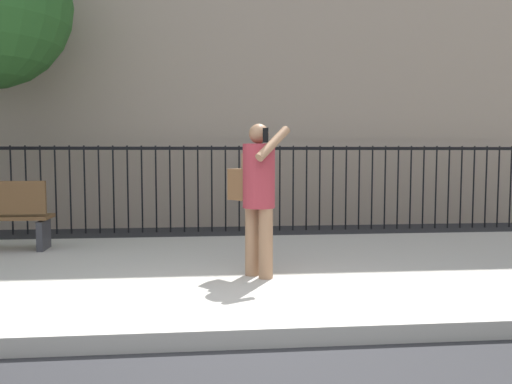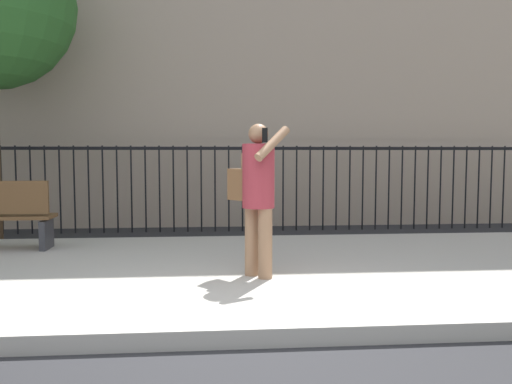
{
  "view_description": "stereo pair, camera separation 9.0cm",
  "coord_description": "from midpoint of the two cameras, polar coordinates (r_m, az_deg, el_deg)",
  "views": [
    {
      "loc": [
        -0.27,
        -3.78,
        1.47
      ],
      "look_at": [
        0.3,
        1.96,
        1.03
      ],
      "focal_mm": 36.55,
      "sensor_mm": 36.0,
      "label": 1
    },
    {
      "loc": [
        -0.18,
        -3.79,
        1.47
      ],
      "look_at": [
        0.3,
        1.96,
        1.03
      ],
      "focal_mm": 36.55,
      "sensor_mm": 36.0,
      "label": 2
    }
  ],
  "objects": [
    {
      "name": "ground_plane",
      "position": [
        4.07,
        -1.35,
        -16.87
      ],
      "size": [
        60.0,
        60.0,
        0.0
      ],
      "primitive_type": "plane",
      "color": "#28282B"
    },
    {
      "name": "sidewalk",
      "position": [
        6.15,
        -2.62,
        -8.79
      ],
      "size": [
        28.0,
        4.4,
        0.15
      ],
      "primitive_type": "cube",
      "color": "#B2ADA3",
      "rests_on": "ground"
    },
    {
      "name": "building_facade",
      "position": [
        12.69,
        -3.87,
        18.82
      ],
      "size": [
        28.0,
        4.0,
        9.3
      ],
      "primitive_type": "cube",
      "color": "tan",
      "rests_on": "ground"
    },
    {
      "name": "iron_fence",
      "position": [
        9.7,
        -3.49,
        1.66
      ],
      "size": [
        12.03,
        0.04,
        1.6
      ],
      "color": "black",
      "rests_on": "ground"
    },
    {
      "name": "pedestrian_on_phone",
      "position": [
        5.5,
        0.53,
        0.36
      ],
      "size": [
        0.66,
        0.7,
        1.62
      ],
      "color": "#936B4C",
      "rests_on": "sidewalk"
    }
  ]
}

